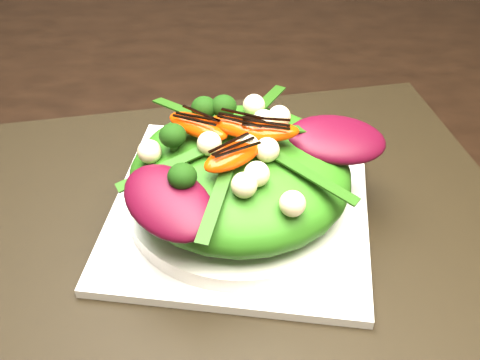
{
  "coord_description": "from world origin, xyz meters",
  "views": [
    {
      "loc": [
        0.3,
        -0.49,
        1.13
      ],
      "look_at": [
        0.29,
        -0.09,
        0.79
      ],
      "focal_mm": 42.0,
      "sensor_mm": 36.0,
      "label": 1
    }
  ],
  "objects_px": {
    "placemat": "(240,213)",
    "plate_base": "(240,208)",
    "orange_segment": "(239,123)",
    "lettuce_mound": "(240,173)",
    "salad_bowl": "(240,198)"
  },
  "relations": [
    {
      "from": "plate_base",
      "to": "salad_bowl",
      "type": "distance_m",
      "value": 0.01
    },
    {
      "from": "plate_base",
      "to": "salad_bowl",
      "type": "relative_size",
      "value": 1.13
    },
    {
      "from": "placemat",
      "to": "lettuce_mound",
      "type": "bearing_deg",
      "value": 0.0
    },
    {
      "from": "placemat",
      "to": "lettuce_mound",
      "type": "relative_size",
      "value": 2.6
    },
    {
      "from": "placemat",
      "to": "plate_base",
      "type": "xyz_separation_m",
      "value": [
        0.0,
        0.0,
        0.01
      ]
    },
    {
      "from": "placemat",
      "to": "plate_base",
      "type": "bearing_deg",
      "value": 0.0
    },
    {
      "from": "plate_base",
      "to": "lettuce_mound",
      "type": "height_order",
      "value": "lettuce_mound"
    },
    {
      "from": "placemat",
      "to": "salad_bowl",
      "type": "distance_m",
      "value": 0.02
    },
    {
      "from": "placemat",
      "to": "plate_base",
      "type": "distance_m",
      "value": 0.01
    },
    {
      "from": "placemat",
      "to": "salad_bowl",
      "type": "xyz_separation_m",
      "value": [
        0.0,
        -0.0,
        0.02
      ]
    },
    {
      "from": "lettuce_mound",
      "to": "salad_bowl",
      "type": "bearing_deg",
      "value": -90.0
    },
    {
      "from": "plate_base",
      "to": "lettuce_mound",
      "type": "relative_size",
      "value": 1.19
    },
    {
      "from": "plate_base",
      "to": "orange_segment",
      "type": "height_order",
      "value": "orange_segment"
    },
    {
      "from": "placemat",
      "to": "orange_segment",
      "type": "relative_size",
      "value": 9.13
    },
    {
      "from": "plate_base",
      "to": "orange_segment",
      "type": "relative_size",
      "value": 4.18
    }
  ]
}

